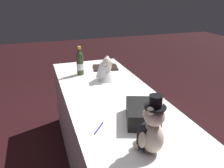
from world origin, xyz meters
The scene contains 8 objects.
ground_plane centered at (0.00, 0.00, 0.00)m, with size 12.00×12.00×0.00m, color black.
reception_table centered at (0.00, 0.00, 0.36)m, with size 2.01×0.73×0.73m, color white.
teddy_bear_groom centered at (-0.69, 0.03, 0.85)m, with size 0.16×0.16×0.32m.
teddy_bear_bride centered at (0.35, -0.06, 0.82)m, with size 0.21×0.23×0.22m.
champagne_bottle centered at (0.57, 0.14, 0.85)m, with size 0.07×0.07×0.28m.
signing_pen centered at (-0.42, 0.23, 0.73)m, with size 0.11×0.09×0.01m.
gift_case_black centered at (-0.41, -0.06, 0.78)m, with size 0.33×0.28×0.10m.
guestbook centered at (0.68, -0.16, 0.74)m, with size 0.21×0.25×0.02m, color black.
Camera 1 is at (-1.52, 0.52, 1.49)m, focal length 36.03 mm.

